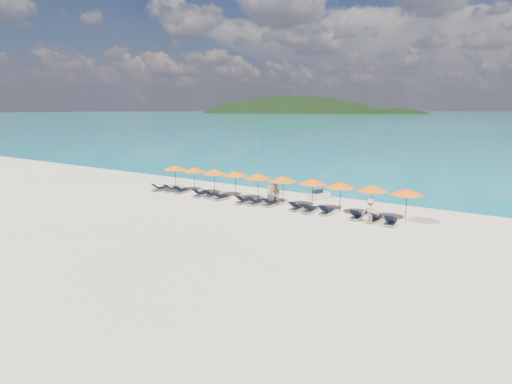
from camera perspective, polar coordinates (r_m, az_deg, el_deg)
The scene contains 32 objects.
ground at distance 29.46m, azimuth -3.25°, elevation -3.23°, with size 1400.00×1400.00×0.00m, color beige.
headland_main at distance 647.60m, azimuth 4.39°, elevation 7.06°, with size 374.00×242.00×126.50m.
headland_small at distance 607.75m, azimuth 17.85°, elevation 6.59°, with size 162.00×126.00×85.50m.
jetski at distance 35.31m, azimuth 8.36°, elevation -0.41°, with size 1.32×2.21×0.74m.
beachgoer_a at distance 32.74m, azimuth 1.96°, elevation -0.07°, with size 0.69×0.45×1.88m, color tan.
beachgoer_b at distance 32.66m, azimuth 2.71°, elevation -0.32°, with size 0.80×0.46×1.64m, color tan.
beachgoer_c at distance 28.32m, azimuth 14.97°, elevation -2.48°, with size 1.05×0.49×1.63m, color tan.
umbrella_0 at distance 39.41m, azimuth -10.74°, elevation 3.23°, with size 2.10×2.10×2.28m.
umbrella_1 at distance 37.88m, azimuth -8.22°, elevation 3.00°, with size 2.10×2.10×2.28m.
umbrella_2 at distance 36.36m, azimuth -5.61°, elevation 2.72°, with size 2.10×2.10×2.28m.
umbrella_3 at distance 35.20m, azimuth -2.78°, elevation 2.49°, with size 2.10×2.10×2.28m.
umbrella_4 at distance 33.78m, azimuth 0.28°, elevation 2.14°, with size 2.10×2.10×2.28m.
umbrella_5 at distance 32.54m, azimuth 3.65°, elevation 1.77°, with size 2.10×2.10×2.28m.
umbrella_6 at distance 31.62m, azimuth 7.57°, elevation 1.42°, with size 2.10×2.10×2.28m.
umbrella_7 at distance 30.51m, azimuth 11.21°, elevation 0.95°, with size 2.10×2.10×2.28m.
umbrella_8 at distance 29.72m, azimuth 15.27°, elevation 0.50°, with size 2.10×2.10×2.28m.
umbrella_9 at distance 29.10m, azimuth 19.51°, elevation 0.04°, with size 2.10×2.10×2.28m.
lounger_0 at distance 39.29m, azimuth -12.74°, elevation 0.50°, with size 0.78×1.75×0.66m.
lounger_1 at distance 38.72m, azimuth -11.17°, elevation 0.40°, with size 0.77×1.75×0.66m.
lounger_2 at distance 37.90m, azimuth -9.95°, elevation 0.22°, with size 0.79×1.75×0.66m.
lounger_3 at distance 36.20m, azimuth -7.48°, elevation -0.22°, with size 0.72×1.73×0.66m.
lounger_4 at distance 35.62m, azimuth -5.98°, elevation -0.37°, with size 0.69×1.73×0.66m.
lounger_5 at distance 34.66m, azimuth -4.70°, elevation -0.67°, with size 0.68×1.72×0.66m.
lounger_6 at distance 33.33m, azimuth -1.72°, elevation -1.11°, with size 0.67×1.72×0.66m.
lounger_7 at distance 32.83m, azimuth -0.08°, elevation -1.29°, with size 0.70×1.73×0.66m.
lounger_8 at distance 32.38m, azimuth 1.91°, elevation -1.47°, with size 0.72×1.73×0.66m.
lounger_9 at distance 31.22m, azimuth 5.47°, elevation -1.99°, with size 0.67×1.72×0.66m.
lounger_10 at distance 30.64m, azimuth 7.10°, elevation -2.28°, with size 0.66×1.71×0.66m.
lounger_11 at distance 30.26m, azimuth 9.36°, elevation -2.51°, with size 0.69×1.72×0.66m.
lounger_12 at distance 29.43m, azimuth 13.30°, elevation -3.05°, with size 0.71×1.73×0.66m.
lounger_13 at distance 28.96m, azimuth 15.48°, elevation -3.39°, with size 0.78×1.75×0.66m.
lounger_14 at distance 28.49m, azimuth 17.51°, elevation -3.74°, with size 0.77×1.75×0.66m.
Camera 1 is at (17.23, -22.76, 7.28)m, focal length 30.00 mm.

